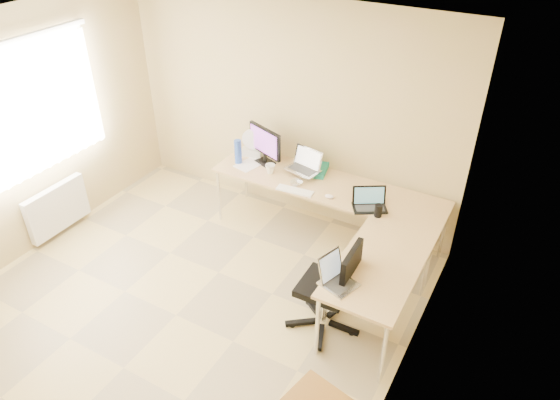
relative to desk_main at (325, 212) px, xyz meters
The scene contains 23 objects.
floor 2.02m from the desk_main, 111.40° to the right, with size 4.50×4.50×0.00m, color tan.
ceiling 2.99m from the desk_main, 111.40° to the right, with size 4.50×4.50×0.00m, color white.
wall_back 1.25m from the desk_main, 151.11° to the left, with size 4.50×4.50×0.00m, color tan.
wall_right 2.49m from the desk_main, 53.38° to the right, with size 4.50×4.50×0.00m, color tan.
desk_main is the anchor object (origin of this frame).
desk_return 1.40m from the desk_main, 45.73° to the right, with size 0.70×1.30×0.73m, color tan.
monitor 1.04m from the desk_main, behind, with size 0.53×0.17×0.45m, color black.
book_stack 0.50m from the desk_main, 139.37° to the left, with size 0.24×0.33×0.05m, color #106451.
laptop_center 0.64m from the desk_main, 169.72° to the left, with size 0.38×0.29×0.24m, color #B7B7B7.
laptop_black 0.78m from the desk_main, 19.99° to the right, with size 0.35×0.25×0.22m, color black.
keyboard 0.54m from the desk_main, 129.65° to the right, with size 0.41×0.11×0.02m, color white.
mouse 0.47m from the desk_main, 60.19° to the right, with size 0.10×0.07×0.04m, color white.
mug 0.80m from the desk_main, behind, with size 0.11×0.11×0.11m, color white.
cd_stack 0.51m from the desk_main, 151.90° to the right, with size 0.14×0.14×0.03m, color silver.
water_bottle 1.24m from the desk_main, behind, with size 0.08×0.08×0.30m, color #2446A4.
papers 1.06m from the desk_main, behind, with size 0.23×0.32×0.01m, color white.
white_box 1.18m from the desk_main, 169.56° to the left, with size 0.25×0.18×0.09m, color silver.
desk_fan 1.21m from the desk_main, 169.40° to the left, with size 0.25×0.25×0.32m, color white.
black_cup 0.88m from the desk_main, 22.99° to the right, with size 0.08×0.08×0.13m, color black.
laptop_return 1.68m from the desk_main, 61.45° to the right, with size 0.26×0.33×0.22m, color #B0B0B0.
office_chair 1.37m from the desk_main, 65.17° to the right, with size 0.59×0.59×0.99m, color black.
radiator 3.11m from the desk_main, 152.24° to the right, with size 0.09×0.80×0.55m, color white.
window 3.35m from the desk_main, 152.41° to the right, with size 0.10×1.80×1.40m, color white.
Camera 1 is at (2.64, -2.59, 3.69)m, focal length 32.77 mm.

